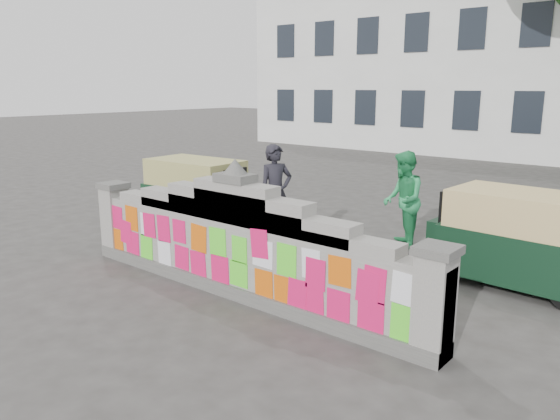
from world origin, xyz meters
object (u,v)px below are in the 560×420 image
at_px(pedestrian, 403,200).
at_px(rickshaw_left, 198,191).
at_px(cyclist_rider, 276,206).
at_px(cyclist_bike, 276,225).
at_px(rickshaw_right, 517,238).

height_order(pedestrian, rickshaw_left, pedestrian).
bearing_deg(pedestrian, cyclist_rider, -74.69).
xyz_separation_m(cyclist_bike, cyclist_rider, (0.00, 0.00, 0.36)).
bearing_deg(rickshaw_right, cyclist_rider, 18.17).
xyz_separation_m(rickshaw_left, rickshaw_right, (6.52, 0.60, 0.01)).
xyz_separation_m(cyclist_rider, rickshaw_right, (3.90, 1.06, -0.11)).
xyz_separation_m(cyclist_bike, pedestrian, (1.61, 1.78, 0.40)).
bearing_deg(rickshaw_right, rickshaw_left, 8.15).
xyz_separation_m(pedestrian, rickshaw_left, (-4.23, -1.32, -0.17)).
height_order(cyclist_rider, rickshaw_left, cyclist_rider).
distance_m(cyclist_rider, rickshaw_right, 4.04).
bearing_deg(cyclist_bike, cyclist_rider, -67.05).
relative_size(cyclist_bike, rickshaw_left, 0.74).
bearing_deg(cyclist_rider, pedestrian, -19.05).
xyz_separation_m(cyclist_bike, rickshaw_left, (-2.62, 0.47, 0.23)).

